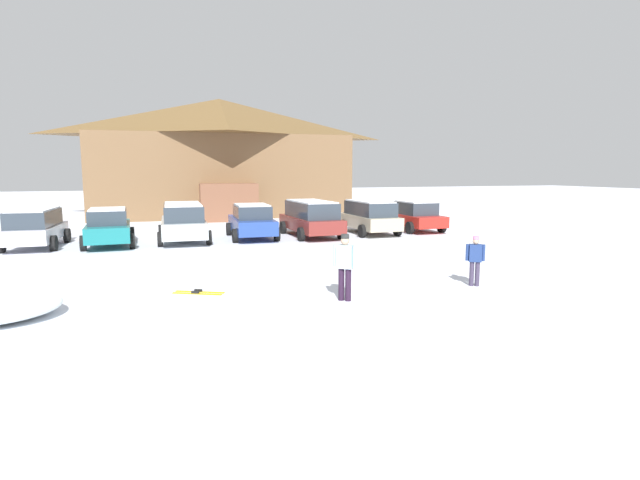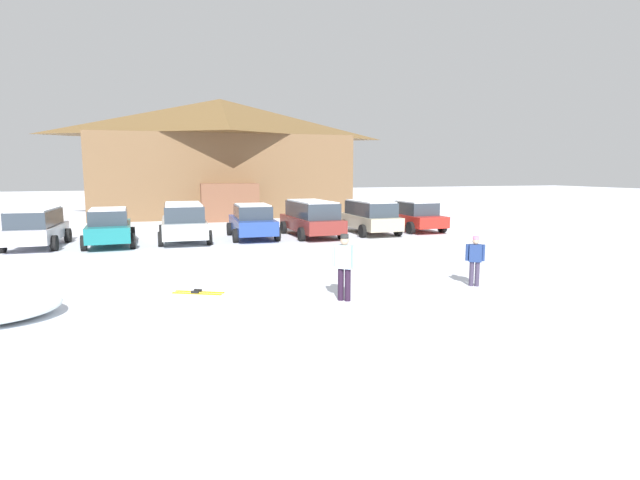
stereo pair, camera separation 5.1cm
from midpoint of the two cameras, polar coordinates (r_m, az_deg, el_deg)
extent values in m
plane|color=silver|center=(10.08, 6.39, -10.68)|extent=(160.00, 160.00, 0.00)
cube|color=brown|center=(38.21, -11.29, 7.20)|extent=(17.84, 10.30, 5.66)
pyramid|color=brown|center=(38.40, -11.46, 13.49)|extent=(18.47, 10.93, 2.76)
cube|color=brown|center=(32.66, -10.41, 4.26)|extent=(3.68, 1.97, 2.40)
cube|color=silver|center=(24.13, -29.78, 0.70)|extent=(1.95, 4.17, 0.59)
cube|color=#2D3842|center=(23.99, -29.93, 2.17)|extent=(1.69, 3.18, 0.67)
cube|color=white|center=(23.97, -29.99, 3.04)|extent=(1.57, 3.02, 0.06)
cylinder|color=black|center=(25.62, -31.08, 0.31)|extent=(0.25, 0.65, 0.64)
cylinder|color=black|center=(25.18, -26.98, 0.47)|extent=(0.25, 0.65, 0.64)
cylinder|color=black|center=(23.21, -32.73, -0.49)|extent=(0.25, 0.65, 0.64)
cylinder|color=black|center=(22.73, -28.22, -0.33)|extent=(0.25, 0.65, 0.64)
cube|color=#197478|center=(23.36, -23.04, 0.98)|extent=(1.86, 4.24, 0.64)
cube|color=#2D3842|center=(23.10, -23.15, 2.45)|extent=(1.58, 2.23, 0.60)
cube|color=white|center=(23.07, -23.19, 3.27)|extent=(1.48, 2.11, 0.06)
cylinder|color=black|center=(24.74, -25.02, 0.47)|extent=(0.24, 0.65, 0.64)
cylinder|color=black|center=(24.67, -20.74, 0.68)|extent=(0.24, 0.65, 0.64)
cylinder|color=black|center=(22.18, -25.51, -0.34)|extent=(0.24, 0.65, 0.64)
cylinder|color=black|center=(22.09, -20.73, -0.11)|extent=(0.24, 0.65, 0.64)
cube|color=silver|center=(23.68, -15.40, 1.47)|extent=(2.02, 4.84, 0.69)
cube|color=#2D3842|center=(23.53, -15.45, 3.09)|extent=(1.76, 3.69, 0.68)
cube|color=white|center=(23.50, -15.49, 3.99)|extent=(1.65, 3.50, 0.06)
cylinder|color=black|center=(25.19, -17.77, 0.96)|extent=(0.24, 0.65, 0.64)
cylinder|color=black|center=(25.24, -13.17, 1.14)|extent=(0.24, 0.65, 0.64)
cylinder|color=black|center=(22.25, -17.86, 0.08)|extent=(0.24, 0.65, 0.64)
cylinder|color=black|center=(22.30, -12.65, 0.29)|extent=(0.24, 0.65, 0.64)
cube|color=#254194|center=(24.11, -7.88, 1.75)|extent=(1.95, 4.42, 0.65)
cube|color=#2D3842|center=(23.84, -7.83, 3.20)|extent=(1.65, 2.33, 0.61)
cube|color=white|center=(23.81, -7.85, 4.00)|extent=(1.54, 2.21, 0.06)
cylinder|color=black|center=(25.36, -10.45, 1.25)|extent=(0.25, 0.65, 0.64)
cylinder|color=black|center=(25.62, -6.19, 1.40)|extent=(0.25, 0.65, 0.64)
cylinder|color=black|center=(22.70, -9.75, 0.50)|extent=(0.25, 0.65, 0.64)
cylinder|color=black|center=(22.99, -5.02, 0.67)|extent=(0.25, 0.65, 0.64)
cube|color=maroon|center=(24.55, -1.13, 1.91)|extent=(1.99, 4.85, 0.64)
cube|color=#2D3842|center=(24.39, -1.06, 3.50)|extent=(1.74, 3.69, 0.75)
cube|color=white|center=(24.37, -1.07, 4.45)|extent=(1.62, 3.51, 0.06)
cylinder|color=black|center=(25.69, -4.31, 1.44)|extent=(0.24, 0.65, 0.64)
cylinder|color=black|center=(26.30, -0.17, 1.62)|extent=(0.24, 0.65, 0.64)
cylinder|color=black|center=(22.87, -2.24, 0.66)|extent=(0.24, 0.65, 0.64)
cylinder|color=black|center=(23.56, 2.34, 0.87)|extent=(0.24, 0.65, 0.64)
cube|color=#AFA68A|center=(25.71, 5.57, 2.15)|extent=(1.78, 4.26, 0.64)
cube|color=#2D3842|center=(25.58, 5.66, 3.60)|extent=(1.56, 3.24, 0.69)
cube|color=white|center=(25.55, 5.68, 4.44)|extent=(1.46, 3.08, 0.06)
cylinder|color=black|center=(26.59, 2.52, 1.68)|extent=(0.22, 0.64, 0.64)
cylinder|color=black|center=(27.33, 6.24, 1.81)|extent=(0.22, 0.64, 0.64)
cylinder|color=black|center=(24.16, 4.79, 1.03)|extent=(0.22, 0.64, 0.64)
cylinder|color=black|center=(24.98, 8.79, 1.19)|extent=(0.22, 0.64, 0.64)
cube|color=red|center=(27.41, 10.57, 2.34)|extent=(1.76, 4.25, 0.57)
cube|color=#2D3842|center=(27.17, 10.82, 3.58)|extent=(1.54, 2.21, 0.65)
cube|color=white|center=(27.15, 10.84, 4.33)|extent=(1.43, 2.10, 0.06)
cylinder|color=black|center=(28.15, 7.58, 1.96)|extent=(0.22, 0.64, 0.64)
cylinder|color=black|center=(29.03, 10.90, 2.07)|extent=(0.22, 0.64, 0.64)
cylinder|color=black|center=(25.84, 10.18, 1.38)|extent=(0.22, 0.64, 0.64)
cylinder|color=black|center=(26.80, 13.68, 1.51)|extent=(0.22, 0.64, 0.64)
cylinder|color=#3A324A|center=(14.65, 17.44, -3.71)|extent=(0.13, 0.13, 0.69)
cylinder|color=#3A324A|center=(14.64, 16.85, -3.70)|extent=(0.13, 0.13, 0.69)
cube|color=navy|center=(14.54, 17.24, -1.43)|extent=(0.39, 0.34, 0.49)
cylinder|color=navy|center=(14.57, 18.08, -1.40)|extent=(0.09, 0.09, 0.46)
cylinder|color=navy|center=(14.52, 16.39, -1.36)|extent=(0.09, 0.09, 0.46)
sphere|color=tan|center=(14.49, 17.29, -0.13)|extent=(0.18, 0.18, 0.18)
cylinder|color=pink|center=(14.48, 17.30, 0.24)|extent=(0.17, 0.17, 0.08)
cylinder|color=#27172C|center=(12.47, 2.34, -5.06)|extent=(0.15, 0.15, 0.82)
cylinder|color=#27172C|center=(12.41, 3.12, -5.12)|extent=(0.15, 0.15, 0.82)
cube|color=#A5C3D1|center=(12.30, 2.75, -1.91)|extent=(0.46, 0.44, 0.58)
cylinder|color=#A5C3D1|center=(12.38, 1.64, -1.77)|extent=(0.11, 0.11, 0.55)
cylinder|color=#A5C3D1|center=(12.22, 3.88, -1.92)|extent=(0.11, 0.11, 0.55)
sphere|color=tan|center=(12.24, 2.76, -0.09)|extent=(0.21, 0.21, 0.21)
cylinder|color=#292B2A|center=(12.22, 2.76, 0.44)|extent=(0.20, 0.20, 0.10)
cube|color=#E5B40F|center=(13.72, -13.65, -5.79)|extent=(1.24, 0.70, 0.02)
cube|color=black|center=(13.73, -13.85, -5.62)|extent=(0.21, 0.16, 0.06)
cube|color=#E5B40F|center=(13.54, -13.97, -5.98)|extent=(1.24, 0.70, 0.02)
cube|color=black|center=(13.55, -14.17, -5.81)|extent=(0.21, 0.16, 0.06)
camera|label=1|loc=(0.03, -90.09, -0.01)|focal=28.00mm
camera|label=2|loc=(0.03, 89.91, 0.01)|focal=28.00mm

